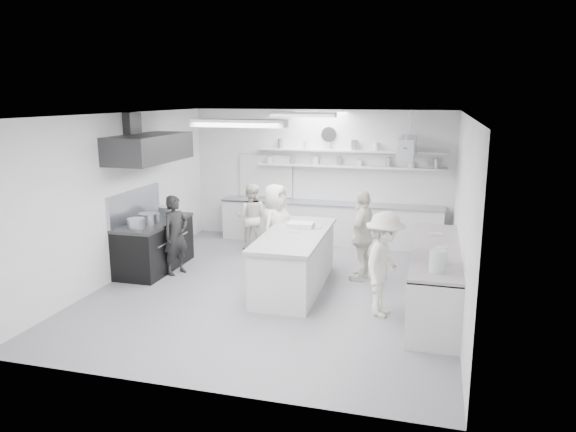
% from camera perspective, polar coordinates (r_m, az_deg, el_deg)
% --- Properties ---
extents(floor, '(6.00, 7.00, 0.02)m').
position_cam_1_polar(floor, '(9.60, -1.08, -7.62)').
color(floor, '#90909D').
rests_on(floor, ground).
extents(ceiling, '(6.00, 7.00, 0.02)m').
position_cam_1_polar(ceiling, '(9.02, -1.16, 10.71)').
color(ceiling, silver).
rests_on(ceiling, wall_back).
extents(wall_back, '(6.00, 0.04, 3.00)m').
position_cam_1_polar(wall_back, '(12.54, 3.39, 4.26)').
color(wall_back, silver).
rests_on(wall_back, floor).
extents(wall_front, '(6.00, 0.04, 3.00)m').
position_cam_1_polar(wall_front, '(6.01, -10.58, -5.04)').
color(wall_front, silver).
rests_on(wall_front, floor).
extents(wall_left, '(0.04, 7.00, 3.00)m').
position_cam_1_polar(wall_left, '(10.43, -17.16, 2.05)').
color(wall_left, silver).
rests_on(wall_left, floor).
extents(wall_right, '(0.04, 7.00, 3.00)m').
position_cam_1_polar(wall_right, '(8.84, 17.88, 0.20)').
color(wall_right, silver).
rests_on(wall_right, floor).
extents(stove, '(0.80, 1.80, 0.90)m').
position_cam_1_polar(stove, '(10.79, -13.88, -3.15)').
color(stove, black).
rests_on(stove, floor).
extents(exhaust_hood, '(0.85, 2.00, 0.50)m').
position_cam_1_polar(exhaust_hood, '(10.45, -14.42, 6.94)').
color(exhaust_hood, '#323233').
rests_on(exhaust_hood, wall_left).
extents(back_counter, '(5.00, 0.60, 0.92)m').
position_cam_1_polar(back_counter, '(12.39, 4.40, -0.76)').
color(back_counter, silver).
rests_on(back_counter, floor).
extents(shelf_lower, '(4.20, 0.26, 0.04)m').
position_cam_1_polar(shelf_lower, '(12.26, 6.50, 5.19)').
color(shelf_lower, silver).
rests_on(shelf_lower, wall_back).
extents(shelf_upper, '(4.20, 0.26, 0.04)m').
position_cam_1_polar(shelf_upper, '(12.22, 6.54, 6.82)').
color(shelf_upper, silver).
rests_on(shelf_upper, wall_back).
extents(pass_through_window, '(1.30, 0.04, 1.00)m').
position_cam_1_polar(pass_through_window, '(12.85, -2.32, 4.25)').
color(pass_through_window, black).
rests_on(pass_through_window, wall_back).
extents(wall_clock, '(0.32, 0.05, 0.32)m').
position_cam_1_polar(wall_clock, '(12.36, 4.33, 8.56)').
color(wall_clock, white).
rests_on(wall_clock, wall_back).
extents(right_counter, '(0.74, 3.30, 0.94)m').
position_cam_1_polar(right_counter, '(8.91, 15.22, -6.42)').
color(right_counter, silver).
rests_on(right_counter, floor).
extents(pot_rack, '(0.30, 1.60, 0.40)m').
position_cam_1_polar(pot_rack, '(11.11, 12.48, 7.08)').
color(pot_rack, '#A1A6AF').
rests_on(pot_rack, ceiling).
extents(light_fixture_front, '(1.30, 0.25, 0.10)m').
position_cam_1_polar(light_fixture_front, '(7.31, -5.20, 9.70)').
color(light_fixture_front, silver).
rests_on(light_fixture_front, ceiling).
extents(light_fixture_rear, '(1.30, 0.25, 0.10)m').
position_cam_1_polar(light_fixture_rear, '(10.76, 1.59, 10.62)').
color(light_fixture_rear, silver).
rests_on(light_fixture_rear, ceiling).
extents(prep_island, '(1.01, 2.57, 0.94)m').
position_cam_1_polar(prep_island, '(9.47, 0.71, -4.84)').
color(prep_island, silver).
rests_on(prep_island, floor).
extents(stove_pot, '(0.39, 0.39, 0.23)m').
position_cam_1_polar(stove_pot, '(10.54, -14.39, -0.32)').
color(stove_pot, '#A1A6AF').
rests_on(stove_pot, stove).
extents(cook_stove, '(0.55, 0.65, 1.50)m').
position_cam_1_polar(cook_stove, '(10.35, -11.72, -1.98)').
color(cook_stove, black).
rests_on(cook_stove, floor).
extents(cook_back, '(0.75, 0.61, 1.46)m').
position_cam_1_polar(cook_back, '(11.76, -3.88, -0.11)').
color(cook_back, silver).
rests_on(cook_back, floor).
extents(cook_island_left, '(0.68, 0.91, 1.68)m').
position_cam_1_polar(cook_island_left, '(10.33, -1.36, -1.22)').
color(cook_island_left, silver).
rests_on(cook_island_left, floor).
extents(cook_island_right, '(0.60, 1.04, 1.66)m').
position_cam_1_polar(cook_island_right, '(9.90, 7.86, -2.01)').
color(cook_island_right, silver).
rests_on(cook_island_right, floor).
extents(cook_right, '(0.81, 1.15, 1.62)m').
position_cam_1_polar(cook_right, '(8.33, 10.08, -5.02)').
color(cook_right, silver).
rests_on(cook_right, floor).
extents(bowl_island_a, '(0.28, 0.28, 0.06)m').
position_cam_1_polar(bowl_island_a, '(9.73, 2.90, -1.32)').
color(bowl_island_a, '#A1A6AF').
rests_on(bowl_island_a, prep_island).
extents(bowl_island_b, '(0.26, 0.26, 0.06)m').
position_cam_1_polar(bowl_island_b, '(9.43, 0.68, -1.76)').
color(bowl_island_b, silver).
rests_on(bowl_island_b, prep_island).
extents(bowl_right, '(0.25, 0.25, 0.05)m').
position_cam_1_polar(bowl_right, '(9.60, 15.30, -1.97)').
color(bowl_right, silver).
rests_on(bowl_right, right_counter).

